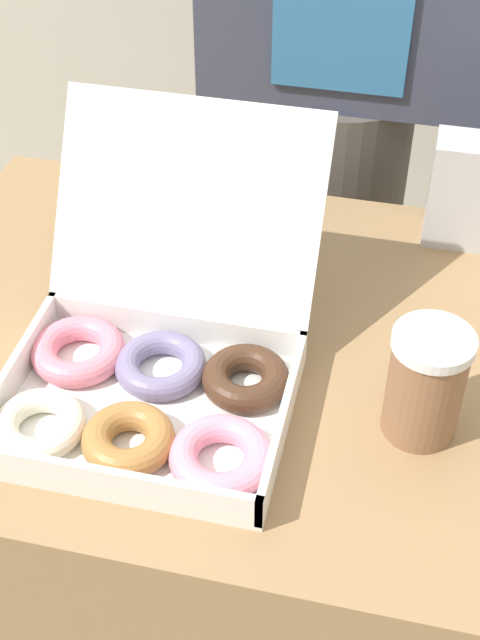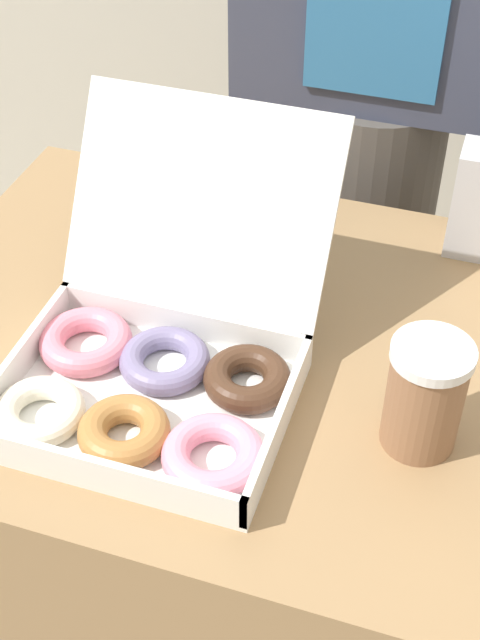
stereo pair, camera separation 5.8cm
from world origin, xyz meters
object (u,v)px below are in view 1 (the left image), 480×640
at_px(napkin_holder, 471,192).
at_px(person_customer, 344,82).
at_px(donut_box, 153,371).
at_px(coffee_cup, 426,384).

relative_size(napkin_holder, person_customer, 0.09).
bearing_deg(donut_box, coffee_cup, 3.91).
relative_size(coffee_cup, napkin_holder, 0.87).
height_order(coffee_cup, person_customer, person_customer).
distance_m(napkin_holder, person_customer, 0.32).
relative_size(donut_box, napkin_holder, 2.59).
height_order(donut_box, person_customer, person_customer).
xyz_separation_m(coffee_cup, person_customer, (-0.17, 0.61, 0.02)).
bearing_deg(person_customer, coffee_cup, -74.25).
height_order(napkin_holder, person_customer, person_customer).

